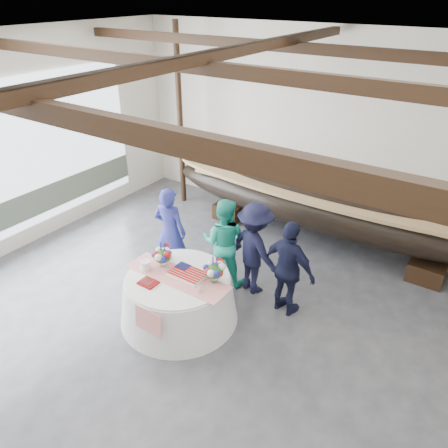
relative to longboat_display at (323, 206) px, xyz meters
The scene contains 11 objects.
floor 5.20m from the longboat_display, 94.96° to the right, with size 10.00×12.00×0.01m, color #3D3D42.
wall_back 1.65m from the longboat_display, 116.19° to the left, with size 10.00×0.02×4.50m, color silver.
ceiling 6.24m from the longboat_display, 94.96° to the right, with size 10.00×12.00×0.01m, color white.
pavilion_structure 5.25m from the longboat_display, 95.96° to the right, with size 9.80×11.76×4.50m.
longboat_display is the anchor object (origin of this frame).
banquet_table 3.94m from the longboat_display, 104.79° to the right, with size 2.06×2.06×0.88m.
tabletop_items 3.78m from the longboat_display, 104.85° to the right, with size 1.90×0.95×0.40m.
guest_woman_blue 3.41m from the longboat_display, 126.78° to the right, with size 0.67×0.44×1.85m, color navy.
guest_woman_teal 2.61m from the longboat_display, 111.75° to the right, with size 0.86×0.67×1.78m, color #20AA8E.
guest_man_left 2.36m from the longboat_display, 98.32° to the right, with size 1.18×0.68×1.82m, color black.
guest_man_right 2.60m from the longboat_display, 79.66° to the right, with size 1.05×0.44×1.80m, color black.
Camera 1 is at (3.46, -3.19, 5.19)m, focal length 35.00 mm.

